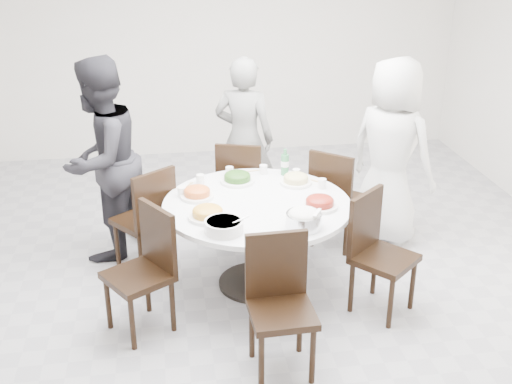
{
  "coord_description": "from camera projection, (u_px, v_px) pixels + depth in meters",
  "views": [
    {
      "loc": [
        -0.75,
        -4.92,
        2.85
      ],
      "look_at": [
        -0.05,
        -0.3,
        0.82
      ],
      "focal_mm": 45.0,
      "sensor_mm": 36.0,
      "label": 1
    }
  ],
  "objects": [
    {
      "name": "rice_bowl",
      "position": [
        304.0,
        221.0,
        4.66
      ],
      "size": [
        0.26,
        0.26,
        0.11
      ],
      "primitive_type": "cylinder",
      "color": "silver",
      "rests_on": "dining_table"
    },
    {
      "name": "chair_nw",
      "position": [
        143.0,
        218.0,
        5.45
      ],
      "size": [
        0.59,
        0.59,
        0.95
      ],
      "primitive_type": "cube",
      "rotation": [
        0.0,
        0.0,
        3.79
      ],
      "color": "black",
      "rests_on": "floor"
    },
    {
      "name": "chair_s",
      "position": [
        282.0,
        310.0,
        4.19
      ],
      "size": [
        0.43,
        0.43,
        0.95
      ],
      "primitive_type": "cube",
      "rotation": [
        0.0,
        0.0,
        6.32
      ],
      "color": "black",
      "rests_on": "floor"
    },
    {
      "name": "dish_pale",
      "position": [
        296.0,
        180.0,
        5.42
      ],
      "size": [
        0.27,
        0.27,
        0.07
      ],
      "primitive_type": "cylinder",
      "color": "white",
      "rests_on": "dining_table"
    },
    {
      "name": "chopsticks",
      "position": [
        248.0,
        170.0,
        5.71
      ],
      "size": [
        0.24,
        0.04,
        0.01
      ],
      "primitive_type": null,
      "color": "tan",
      "rests_on": "dining_table"
    },
    {
      "name": "dish_redbrown",
      "position": [
        320.0,
        203.0,
        4.98
      ],
      "size": [
        0.28,
        0.28,
        0.07
      ],
      "primitive_type": "cylinder",
      "color": "white",
      "rests_on": "dining_table"
    },
    {
      "name": "beverage_bottle",
      "position": [
        285.0,
        162.0,
        5.58
      ],
      "size": [
        0.07,
        0.07,
        0.24
      ],
      "primitive_type": "cylinder",
      "color": "#2F7744",
      "rests_on": "dining_table"
    },
    {
      "name": "dish_greens",
      "position": [
        237.0,
        178.0,
        5.45
      ],
      "size": [
        0.29,
        0.29,
        0.08
      ],
      "primitive_type": "cylinder",
      "color": "white",
      "rests_on": "dining_table"
    },
    {
      "name": "dish_orange",
      "position": [
        197.0,
        193.0,
        5.16
      ],
      "size": [
        0.27,
        0.27,
        0.07
      ],
      "primitive_type": "cylinder",
      "color": "white",
      "rests_on": "dining_table"
    },
    {
      "name": "diner_right",
      "position": [
        391.0,
        152.0,
        5.83
      ],
      "size": [
        0.96,
        1.0,
        1.73
      ],
      "primitive_type": "imported",
      "rotation": [
        0.0,
        0.0,
        2.26
      ],
      "color": "silver",
      "rests_on": "floor"
    },
    {
      "name": "chair_ne",
      "position": [
        338.0,
        197.0,
        5.86
      ],
      "size": [
        0.59,
        0.59,
        0.95
      ],
      "primitive_type": "cube",
      "rotation": [
        0.0,
        0.0,
        2.43
      ],
      "color": "black",
      "rests_on": "floor"
    },
    {
      "name": "tea_cups",
      "position": [
        241.0,
        168.0,
        5.65
      ],
      "size": [
        0.07,
        0.07,
        0.08
      ],
      "primitive_type": "cylinder",
      "color": "white",
      "rests_on": "dining_table"
    },
    {
      "name": "chair_se",
      "position": [
        385.0,
        256.0,
        4.85
      ],
      "size": [
        0.59,
        0.59,
        0.95
      ],
      "primitive_type": "cube",
      "rotation": [
        0.0,
        0.0,
        7.0
      ],
      "color": "black",
      "rests_on": "floor"
    },
    {
      "name": "soup_bowl",
      "position": [
        224.0,
        226.0,
        4.6
      ],
      "size": [
        0.28,
        0.28,
        0.09
      ],
      "primitive_type": "cylinder",
      "color": "white",
      "rests_on": "dining_table"
    },
    {
      "name": "chair_n",
      "position": [
        242.0,
        186.0,
        6.11
      ],
      "size": [
        0.53,
        0.53,
        0.95
      ],
      "primitive_type": "cube",
      "rotation": [
        0.0,
        0.0,
        2.84
      ],
      "color": "black",
      "rests_on": "floor"
    },
    {
      "name": "wall_front",
      "position": [
        376.0,
        332.0,
        2.42
      ],
      "size": [
        6.0,
        0.01,
        2.8
      ],
      "primitive_type": "cube",
      "color": "white",
      "rests_on": "ground"
    },
    {
      "name": "floor",
      "position": [
        256.0,
        263.0,
        5.7
      ],
      "size": [
        6.0,
        6.0,
        0.01
      ],
      "primitive_type": "cube",
      "color": "#A4A3A8",
      "rests_on": "ground"
    },
    {
      "name": "diner_left",
      "position": [
        101.0,
        160.0,
        5.54
      ],
      "size": [
        1.03,
        1.1,
        1.79
      ],
      "primitive_type": "imported",
      "rotation": [
        0.0,
        0.0,
        4.17
      ],
      "color": "black",
      "rests_on": "floor"
    },
    {
      "name": "diner_middle",
      "position": [
        244.0,
        139.0,
        6.33
      ],
      "size": [
        0.7,
        0.6,
        1.63
      ],
      "primitive_type": "imported",
      "rotation": [
        0.0,
        0.0,
        2.72
      ],
      "color": "black",
      "rests_on": "floor"
    },
    {
      "name": "dining_table",
      "position": [
        257.0,
        244.0,
        5.23
      ],
      "size": [
        1.5,
        1.5,
        0.75
      ],
      "primitive_type": "cylinder",
      "color": "white",
      "rests_on": "floor"
    },
    {
      "name": "wall_back",
      "position": [
        220.0,
        43.0,
        7.87
      ],
      "size": [
        6.0,
        0.01,
        2.8
      ],
      "primitive_type": "cube",
      "color": "white",
      "rests_on": "ground"
    },
    {
      "name": "dish_tofu",
      "position": [
        208.0,
        214.0,
        4.81
      ],
      "size": [
        0.3,
        0.3,
        0.08
      ],
      "primitive_type": "cylinder",
      "color": "white",
      "rests_on": "dining_table"
    },
    {
      "name": "chair_sw",
      "position": [
        138.0,
        274.0,
        4.61
      ],
      "size": [
        0.58,
        0.58,
        0.95
      ],
      "primitive_type": "cube",
      "rotation": [
        0.0,
        0.0,
        5.28
      ],
      "color": "black",
      "rests_on": "floor"
    }
  ]
}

